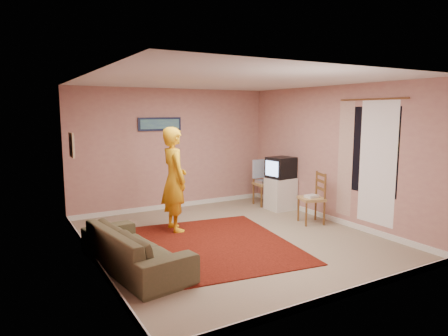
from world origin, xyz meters
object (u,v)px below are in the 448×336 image
crt_tv (281,168)px  sofa (135,248)px  tv_cabinet (280,194)px  chair_b (312,192)px  person (174,179)px  chair_a (265,178)px

crt_tv → sofa: size_ratio=0.29×
tv_cabinet → crt_tv: (-0.01, -0.00, 0.57)m
tv_cabinet → chair_b: bearing=-97.9°
tv_cabinet → crt_tv: 0.57m
tv_cabinet → sofa: (-3.75, -1.65, -0.06)m
tv_cabinet → sofa: size_ratio=0.35×
tv_cabinet → crt_tv: bearing=-174.2°
tv_cabinet → chair_b: chair_b is taller
chair_b → sofa: (-3.59, -0.50, -0.31)m
sofa → person: 1.89m
chair_b → person: person is taller
sofa → person: bearing=-49.0°
chair_a → person: person is taller
chair_a → tv_cabinet: bearing=-79.8°
sofa → crt_tv: bearing=-74.8°
chair_a → chair_b: chair_a is taller
tv_cabinet → chair_a: size_ratio=1.27×
crt_tv → person: 2.61m
tv_cabinet → chair_a: bearing=94.8°
crt_tv → chair_a: 0.60m
chair_b → crt_tv: bearing=-169.4°
tv_cabinet → person: size_ratio=0.37×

